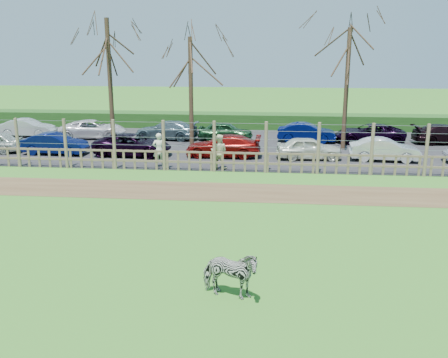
# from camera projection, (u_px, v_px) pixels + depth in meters

# --- Properties ---
(ground) EXTENTS (120.00, 120.00, 0.00)m
(ground) POSITION_uv_depth(u_px,v_px,m) (188.00, 229.00, 16.87)
(ground) COLOR #5AA739
(ground) RESTS_ON ground
(dirt_strip) EXTENTS (34.00, 2.80, 0.01)m
(dirt_strip) POSITION_uv_depth(u_px,v_px,m) (205.00, 191.00, 21.19)
(dirt_strip) COLOR brown
(dirt_strip) RESTS_ON ground
(asphalt) EXTENTS (44.00, 13.00, 0.04)m
(asphalt) POSITION_uv_depth(u_px,v_px,m) (226.00, 146.00, 30.81)
(asphalt) COLOR #232326
(asphalt) RESTS_ON ground
(hedge) EXTENTS (46.00, 2.00, 1.10)m
(hedge) POSITION_uv_depth(u_px,v_px,m) (235.00, 121.00, 37.40)
(hedge) COLOR #1E4716
(hedge) RESTS_ON ground
(fence) EXTENTS (30.16, 0.16, 2.50)m
(fence) POSITION_uv_depth(u_px,v_px,m) (214.00, 155.00, 24.35)
(fence) COLOR brown
(fence) RESTS_ON ground
(tree_left) EXTENTS (4.80, 4.80, 7.88)m
(tree_left) POSITION_uv_depth(u_px,v_px,m) (108.00, 53.00, 28.04)
(tree_left) COLOR #3D2B1E
(tree_left) RESTS_ON ground
(tree_mid) EXTENTS (4.80, 4.80, 6.83)m
(tree_mid) POSITION_uv_depth(u_px,v_px,m) (191.00, 66.00, 28.78)
(tree_mid) COLOR #3D2B1E
(tree_mid) RESTS_ON ground
(tree_right) EXTENTS (4.80, 4.80, 7.35)m
(tree_right) POSITION_uv_depth(u_px,v_px,m) (348.00, 59.00, 28.33)
(tree_right) COLOR #3D2B1E
(tree_right) RESTS_ON ground
(zebra) EXTENTS (1.60, 1.00, 1.26)m
(zebra) POSITION_uv_depth(u_px,v_px,m) (230.00, 274.00, 12.08)
(zebra) COLOR gray
(zebra) RESTS_ON ground
(visitor_a) EXTENTS (0.69, 0.51, 1.72)m
(visitor_a) POSITION_uv_depth(u_px,v_px,m) (159.00, 150.00, 25.16)
(visitor_a) COLOR beige
(visitor_a) RESTS_ON asphalt
(visitor_b) EXTENTS (0.92, 0.77, 1.72)m
(visitor_b) POSITION_uv_depth(u_px,v_px,m) (219.00, 152.00, 24.76)
(visitor_b) COLOR #EBECB5
(visitor_b) RESTS_ON asphalt
(car_1) EXTENTS (3.69, 1.42, 1.20)m
(car_1) POSITION_uv_depth(u_px,v_px,m) (55.00, 144.00, 28.15)
(car_1) COLOR #07124B
(car_1) RESTS_ON asphalt
(car_2) EXTENTS (4.44, 2.27, 1.20)m
(car_2) POSITION_uv_depth(u_px,v_px,m) (132.00, 145.00, 27.83)
(car_2) COLOR black
(car_2) RESTS_ON asphalt
(car_3) EXTENTS (4.16, 1.73, 1.20)m
(car_3) POSITION_uv_depth(u_px,v_px,m) (223.00, 146.00, 27.52)
(car_3) COLOR maroon
(car_3) RESTS_ON asphalt
(car_4) EXTENTS (3.62, 1.69, 1.20)m
(car_4) POSITION_uv_depth(u_px,v_px,m) (309.00, 148.00, 26.95)
(car_4) COLOR silver
(car_4) RESTS_ON asphalt
(car_5) EXTENTS (3.72, 1.51, 1.20)m
(car_5) POSITION_uv_depth(u_px,v_px,m) (385.00, 150.00, 26.54)
(car_5) COLOR silver
(car_5) RESTS_ON asphalt
(car_7) EXTENTS (3.68, 1.38, 1.20)m
(car_7) POSITION_uv_depth(u_px,v_px,m) (27.00, 128.00, 33.61)
(car_7) COLOR beige
(car_7) RESTS_ON asphalt
(car_8) EXTENTS (4.52, 2.48, 1.20)m
(car_8) POSITION_uv_depth(u_px,v_px,m) (94.00, 129.00, 33.10)
(car_8) COLOR white
(car_8) RESTS_ON asphalt
(car_9) EXTENTS (4.29, 2.11, 1.20)m
(car_9) POSITION_uv_depth(u_px,v_px,m) (166.00, 130.00, 32.65)
(car_9) COLOR slate
(car_9) RESTS_ON asphalt
(car_10) EXTENTS (3.56, 1.50, 1.20)m
(car_10) POSITION_uv_depth(u_px,v_px,m) (226.00, 131.00, 32.28)
(car_10) COLOR #1C4A25
(car_10) RESTS_ON asphalt
(car_11) EXTENTS (3.73, 1.56, 1.20)m
(car_11) POSITION_uv_depth(u_px,v_px,m) (306.00, 133.00, 31.77)
(car_11) COLOR #040F4F
(car_11) RESTS_ON asphalt
(car_12) EXTENTS (4.36, 2.07, 1.20)m
(car_12) POSITION_uv_depth(u_px,v_px,m) (369.00, 134.00, 31.41)
(car_12) COLOR black
(car_12) RESTS_ON asphalt
(car_13) EXTENTS (4.24, 1.96, 1.20)m
(car_13) POSITION_uv_depth(u_px,v_px,m) (446.00, 134.00, 31.15)
(car_13) COLOR black
(car_13) RESTS_ON asphalt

